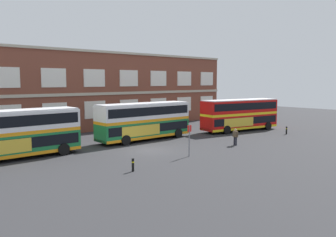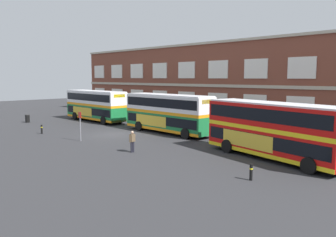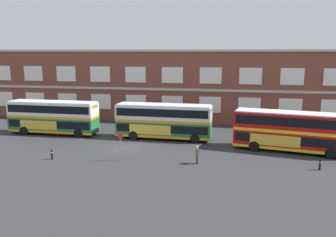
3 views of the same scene
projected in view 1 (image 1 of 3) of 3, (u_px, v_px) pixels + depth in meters
ground_plane at (135, 147)px, 33.65m from camera, size 120.00×120.00×0.00m
brick_terminal_building at (61, 92)px, 44.82m from camera, size 53.19×8.19×10.33m
double_decker_near at (12, 134)px, 28.22m from camera, size 11.03×2.95×4.07m
double_decker_middle at (144, 121)px, 37.49m from camera, size 11.05×3.05×4.07m
double_decker_far at (240, 114)px, 44.54m from camera, size 11.29×4.55×4.07m
waiting_passenger at (235, 136)px, 34.52m from camera, size 0.28×0.64×1.70m
bus_stand_flag at (189, 138)px, 29.37m from camera, size 0.44×0.10×2.70m
safety_bollard_west at (133, 165)px, 24.58m from camera, size 0.19×0.19×0.95m
safety_bollard_east at (286, 130)px, 41.78m from camera, size 0.19×0.19×0.95m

